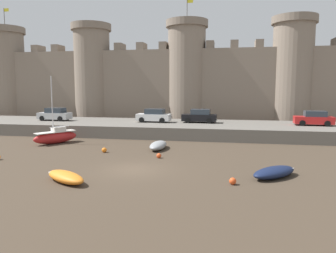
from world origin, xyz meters
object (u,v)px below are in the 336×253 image
at_px(car_quay_west, 55,114).
at_px(car_quay_east, 314,119).
at_px(rowboat_midflat_right, 158,145).
at_px(mooring_buoy_mid_mud, 104,150).
at_px(rowboat_foreground_right, 274,172).
at_px(mooring_buoy_off_centre, 159,156).
at_px(mooring_buoy_near_channel, 233,181).
at_px(car_quay_centre_west, 154,116).
at_px(sailboat_midflat_centre, 56,136).
at_px(rowboat_foreground_left, 66,177).
at_px(car_quay_centre_east, 200,116).

relative_size(car_quay_west, car_quay_east, 1.00).
xyz_separation_m(rowboat_midflat_right, mooring_buoy_mid_mud, (-4.27, -2.29, -0.16)).
height_order(rowboat_foreground_right, mooring_buoy_off_centre, rowboat_foreground_right).
xyz_separation_m(mooring_buoy_near_channel, car_quay_west, (-22.22, 19.45, 1.92)).
bearing_deg(car_quay_centre_west, rowboat_midflat_right, -74.83).
xyz_separation_m(rowboat_foreground_right, mooring_buoy_off_centre, (-8.30, 4.15, -0.16)).
height_order(sailboat_midflat_centre, car_quay_east, sailboat_midflat_centre).
bearing_deg(sailboat_midflat_centre, mooring_buoy_off_centre, -22.24).
relative_size(mooring_buoy_near_channel, mooring_buoy_mid_mud, 0.95).
bearing_deg(car_quay_centre_west, car_quay_east, -0.17).
xyz_separation_m(rowboat_midflat_right, car_quay_east, (15.56, 10.08, 1.75)).
bearing_deg(mooring_buoy_near_channel, rowboat_foreground_right, 38.26).
height_order(rowboat_midflat_right, mooring_buoy_mid_mud, rowboat_midflat_right).
relative_size(rowboat_foreground_right, mooring_buoy_near_channel, 8.64).
bearing_deg(mooring_buoy_near_channel, mooring_buoy_off_centre, 132.88).
bearing_deg(mooring_buoy_mid_mud, rowboat_midflat_right, 28.19).
distance_m(rowboat_midflat_right, car_quay_centre_west, 10.65).
distance_m(rowboat_foreground_left, car_quay_east, 28.35).
bearing_deg(car_quay_centre_east, mooring_buoy_mid_mud, -118.64).
height_order(rowboat_foreground_left, car_quay_centre_west, car_quay_centre_west).
bearing_deg(rowboat_foreground_left, mooring_buoy_off_centre, 61.75).
bearing_deg(sailboat_midflat_centre, car_quay_west, 119.84).
distance_m(rowboat_foreground_right, rowboat_foreground_left, 12.79).
bearing_deg(mooring_buoy_mid_mud, car_quay_east, 31.96).
bearing_deg(rowboat_midflat_right, mooring_buoy_off_centre, -76.84).
distance_m(mooring_buoy_near_channel, car_quay_centre_east, 20.79).
xyz_separation_m(rowboat_foreground_right, sailboat_midflat_centre, (-19.90, 8.89, 0.35)).
bearing_deg(rowboat_foreground_left, mooring_buoy_mid_mud, 96.89).
xyz_separation_m(rowboat_foreground_left, car_quay_west, (-12.45, 20.80, 1.79)).
relative_size(car_quay_centre_west, car_quay_east, 1.00).
bearing_deg(mooring_buoy_off_centre, sailboat_midflat_centre, 157.76).
distance_m(mooring_buoy_off_centre, car_quay_centre_east, 14.44).
xyz_separation_m(rowboat_midflat_right, rowboat_foreground_left, (-3.21, -11.09, -0.04)).
height_order(rowboat_foreground_left, mooring_buoy_mid_mud, rowboat_foreground_left).
bearing_deg(car_quay_east, mooring_buoy_near_channel, -114.41).
bearing_deg(rowboat_foreground_right, mooring_buoy_mid_mud, 157.97).
xyz_separation_m(car_quay_centre_west, car_quay_west, (-12.91, -0.43, 0.00)).
distance_m(rowboat_midflat_right, rowboat_foreground_left, 11.54).
distance_m(rowboat_foreground_right, mooring_buoy_near_channel, 3.27).
bearing_deg(mooring_buoy_mid_mud, mooring_buoy_near_channel, -34.51).
bearing_deg(car_quay_centre_east, sailboat_midflat_centre, -145.12).
bearing_deg(car_quay_west, rowboat_midflat_right, -31.80).
relative_size(mooring_buoy_near_channel, car_quay_east, 0.10).
bearing_deg(rowboat_foreground_right, mooring_buoy_off_centre, 153.45).
bearing_deg(rowboat_foreground_right, sailboat_midflat_centre, 155.93).
distance_m(mooring_buoy_near_channel, car_quay_east, 21.85).
distance_m(rowboat_foreground_left, car_quay_centre_east, 22.59).
xyz_separation_m(mooring_buoy_mid_mud, car_quay_west, (-11.39, 12.00, 1.91)).
height_order(mooring_buoy_off_centre, car_quay_centre_east, car_quay_centre_east).
relative_size(rowboat_foreground_right, mooring_buoy_mid_mud, 8.25).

